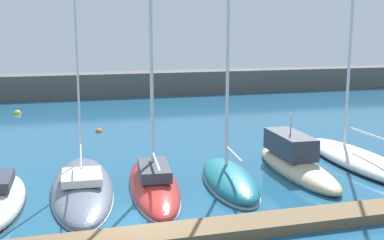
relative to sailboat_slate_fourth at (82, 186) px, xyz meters
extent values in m
plane|color=#1E567A|center=(1.91, -4.84, -0.20)|extent=(120.00, 120.00, 0.00)
cube|color=brown|center=(1.91, -6.61, 0.00)|extent=(31.18, 1.58, 0.41)
cube|color=#5B5651|center=(1.91, 33.22, 1.09)|extent=(108.00, 3.65, 2.58)
ellipsoid|color=slate|center=(0.00, 0.02, -0.07)|extent=(3.38, 10.35, 1.08)
ellipsoid|color=silver|center=(0.00, 0.02, -0.18)|extent=(3.41, 10.46, 0.12)
cylinder|color=silver|center=(-0.07, -1.31, 1.83)|extent=(0.31, 4.29, 0.07)
cube|color=silver|center=(-0.04, -0.64, 0.64)|extent=(1.90, 2.36, 0.35)
ellipsoid|color=#B72D28|center=(3.33, -0.54, -0.06)|extent=(3.25, 9.37, 1.14)
ellipsoid|color=silver|center=(3.33, -0.54, -0.18)|extent=(3.29, 9.46, 0.12)
cylinder|color=silver|center=(3.36, -0.24, 7.78)|extent=(0.17, 0.17, 14.54)
cylinder|color=silver|center=(3.21, -1.62, 1.46)|extent=(0.52, 3.64, 0.12)
cube|color=#333842|center=(3.30, -0.82, 0.76)|extent=(1.70, 3.11, 0.51)
ellipsoid|color=#19707F|center=(6.99, -1.11, 0.07)|extent=(3.07, 7.23, 1.09)
ellipsoid|color=silver|center=(6.99, -1.11, -0.18)|extent=(3.10, 7.30, 0.12)
cylinder|color=silver|center=(7.07, -0.41, 6.55)|extent=(0.16, 0.16, 11.87)
cylinder|color=silver|center=(6.90, -1.94, 1.55)|extent=(0.43, 2.79, 0.11)
ellipsoid|color=beige|center=(11.09, -0.23, 0.04)|extent=(2.50, 8.59, 1.11)
cube|color=#333842|center=(11.14, 0.71, 1.17)|extent=(1.71, 3.91, 1.14)
cube|color=black|center=(11.15, 1.07, 1.34)|extent=(1.43, 1.02, 0.64)
cylinder|color=silver|center=(11.14, 0.71, 2.32)|extent=(0.08, 0.08, 1.16)
ellipsoid|color=white|center=(15.22, 0.38, 0.05)|extent=(3.00, 10.46, 0.98)
ellipsoid|color=black|center=(15.22, 0.38, -0.18)|extent=(3.03, 10.57, 0.12)
cylinder|color=silver|center=(15.18, -0.94, 1.71)|extent=(0.24, 4.30, 0.12)
sphere|color=orange|center=(2.03, 13.26, -0.20)|extent=(0.52, 0.52, 0.52)
sphere|color=yellow|center=(-4.26, 23.19, -0.20)|extent=(0.69, 0.69, 0.69)
camera|label=1|loc=(-1.14, -22.90, 7.35)|focal=46.19mm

